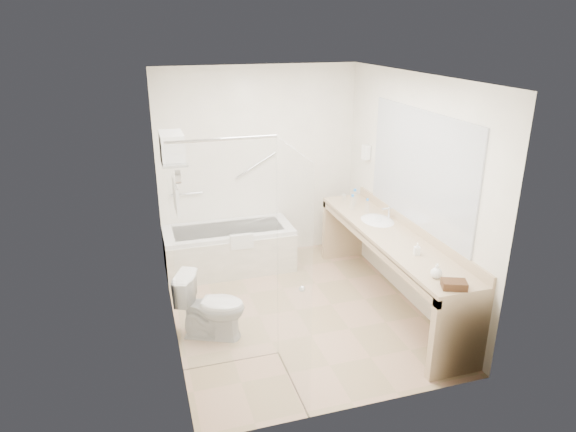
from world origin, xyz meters
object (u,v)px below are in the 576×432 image
object	(u,v)px
toilet	(212,306)
amenity_basket	(454,285)
water_bottle_left	(355,198)
bathtub	(229,248)
vanity_counter	(390,251)

from	to	relation	value
toilet	amenity_basket	distance (m)	2.31
amenity_basket	water_bottle_left	size ratio (longest dim) A/B	0.95
amenity_basket	water_bottle_left	distance (m)	2.20
amenity_basket	bathtub	bearing A→B (deg)	118.91
toilet	water_bottle_left	size ratio (longest dim) A/B	3.15
toilet	water_bottle_left	xyz separation A→B (m)	(1.96, 1.01, 0.62)
water_bottle_left	amenity_basket	bearing A→B (deg)	-91.31
bathtub	vanity_counter	xyz separation A→B (m)	(1.52, -1.39, 0.36)
vanity_counter	amenity_basket	xyz separation A→B (m)	(-0.07, -1.25, 0.24)
bathtub	vanity_counter	world-z (taller)	vanity_counter
bathtub	amenity_basket	size ratio (longest dim) A/B	7.80
water_bottle_left	vanity_counter	bearing A→B (deg)	-89.02
toilet	water_bottle_left	distance (m)	2.29
bathtub	vanity_counter	size ratio (longest dim) A/B	0.59
toilet	amenity_basket	world-z (taller)	amenity_basket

